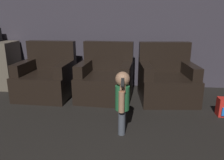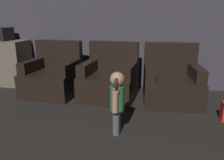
{
  "view_description": "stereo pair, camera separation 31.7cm",
  "coord_description": "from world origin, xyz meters",
  "px_view_note": "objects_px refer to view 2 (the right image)",
  "views": [
    {
      "loc": [
        0.32,
        0.06,
        1.39
      ],
      "look_at": [
        0.06,
        3.1,
        0.51
      ],
      "focal_mm": 35.0,
      "sensor_mm": 36.0,
      "label": 1
    },
    {
      "loc": [
        0.63,
        0.1,
        1.39
      ],
      "look_at": [
        0.06,
        3.1,
        0.51
      ],
      "focal_mm": 35.0,
      "sensor_mm": 36.0,
      "label": 2
    }
  ],
  "objects_px": {
    "armchair_left": "(53,76)",
    "armchair_right": "(171,83)",
    "person_toddler": "(117,98)",
    "armchair_middle": "(110,79)"
  },
  "relations": [
    {
      "from": "armchair_right",
      "to": "person_toddler",
      "type": "bearing_deg",
      "value": -124.39
    },
    {
      "from": "armchair_middle",
      "to": "person_toddler",
      "type": "height_order",
      "value": "armchair_middle"
    },
    {
      "from": "armchair_middle",
      "to": "person_toddler",
      "type": "relative_size",
      "value": 1.25
    },
    {
      "from": "armchair_left",
      "to": "armchair_right",
      "type": "height_order",
      "value": "same"
    },
    {
      "from": "armchair_left",
      "to": "armchair_middle",
      "type": "bearing_deg",
      "value": 2.84
    },
    {
      "from": "armchair_left",
      "to": "person_toddler",
      "type": "xyz_separation_m",
      "value": [
        1.42,
        -1.25,
        0.14
      ]
    },
    {
      "from": "armchair_right",
      "to": "person_toddler",
      "type": "height_order",
      "value": "armchair_right"
    },
    {
      "from": "armchair_left",
      "to": "armchair_right",
      "type": "relative_size",
      "value": 0.99
    },
    {
      "from": "armchair_right",
      "to": "person_toddler",
      "type": "xyz_separation_m",
      "value": [
        -0.72,
        -1.25,
        0.14
      ]
    },
    {
      "from": "armchair_left",
      "to": "person_toddler",
      "type": "relative_size",
      "value": 1.23
    }
  ]
}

